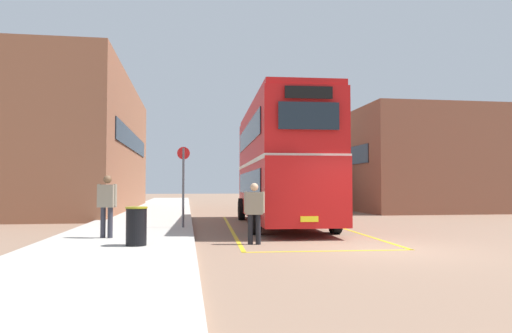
{
  "coord_description": "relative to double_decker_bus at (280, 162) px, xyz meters",
  "views": [
    {
      "loc": [
        -4.72,
        -11.01,
        1.58
      ],
      "look_at": [
        -1.5,
        10.62,
        2.48
      ],
      "focal_mm": 32.78,
      "sensor_mm": 36.0,
      "label": 1
    }
  ],
  "objects": [
    {
      "name": "depot_building_right",
      "position": [
        10.69,
        12.25,
        0.62
      ],
      "size": [
        8.4,
        13.92,
        6.27
      ],
      "color": "brown",
      "rests_on": "ground"
    },
    {
      "name": "pedestrian_waiting_near",
      "position": [
        -5.89,
        -4.79,
        -1.37
      ],
      "size": [
        0.55,
        0.39,
        1.73
      ],
      "color": "#2D2D38",
      "rests_on": "sidewalk_left"
    },
    {
      "name": "sidewalk_left",
      "position": [
        -5.48,
        9.57,
        -2.44
      ],
      "size": [
        4.0,
        57.6,
        0.14
      ],
      "primitive_type": "cube",
      "color": "#B2ADA3",
      "rests_on": "ground"
    },
    {
      "name": "bay_marking_yellow",
      "position": [
        -0.04,
        -1.96,
        -2.51
      ],
      "size": [
        4.8,
        12.68,
        0.01
      ],
      "color": "gold",
      "rests_on": "ground"
    },
    {
      "name": "bus_stop_sign",
      "position": [
        -3.81,
        -1.78,
        -0.7
      ],
      "size": [
        0.44,
        0.08,
        2.8
      ],
      "color": "#4C4C51",
      "rests_on": "sidewalk_left"
    },
    {
      "name": "single_deck_bus",
      "position": [
        3.77,
        14.75,
        -0.88
      ],
      "size": [
        3.24,
        9.03,
        3.02
      ],
      "color": "black",
      "rests_on": "ground"
    },
    {
      "name": "ground_plane",
      "position": [
        1.02,
        7.17,
        -2.51
      ],
      "size": [
        135.6,
        135.6,
        0.0
      ],
      "primitive_type": "plane",
      "color": "#846651"
    },
    {
      "name": "litter_bin",
      "position": [
        -4.89,
        -6.62,
        -1.9
      ],
      "size": [
        0.52,
        0.52,
        0.93
      ],
      "color": "black",
      "rests_on": "sidewalk_left"
    },
    {
      "name": "double_decker_bus",
      "position": [
        0.0,
        0.0,
        0.0
      ],
      "size": [
        3.23,
        10.6,
        4.75
      ],
      "color": "black",
      "rests_on": "ground"
    },
    {
      "name": "brick_building_left",
      "position": [
        -9.87,
        11.85,
        1.44
      ],
      "size": [
        5.65,
        19.27,
        7.91
      ],
      "color": "brown",
      "rests_on": "ground"
    },
    {
      "name": "pedestrian_boarding",
      "position": [
        -1.88,
        -5.73,
        -1.56
      ],
      "size": [
        0.55,
        0.3,
        1.66
      ],
      "color": "black",
      "rests_on": "ground"
    }
  ]
}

